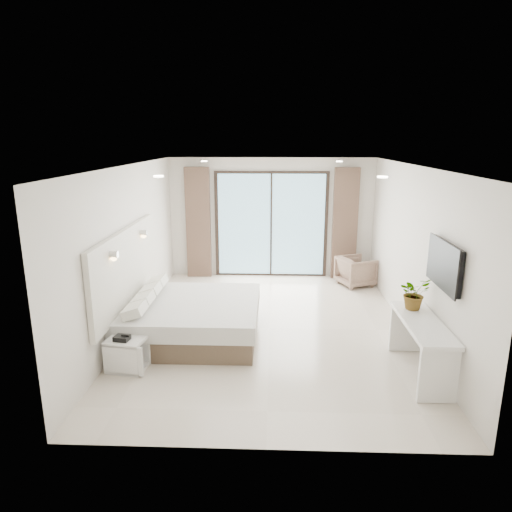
{
  "coord_description": "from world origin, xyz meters",
  "views": [
    {
      "loc": [
        0.05,
        -7.15,
        3.12
      ],
      "look_at": [
        -0.24,
        0.4,
        1.16
      ],
      "focal_mm": 32.0,
      "sensor_mm": 36.0,
      "label": 1
    }
  ],
  "objects_px": {
    "console_desk": "(422,336)",
    "armchair": "(356,270)",
    "nightstand": "(127,354)",
    "bed": "(191,318)"
  },
  "relations": [
    {
      "from": "console_desk",
      "to": "armchair",
      "type": "relative_size",
      "value": 2.22
    },
    {
      "from": "bed",
      "to": "console_desk",
      "type": "relative_size",
      "value": 1.36
    },
    {
      "from": "bed",
      "to": "console_desk",
      "type": "height_order",
      "value": "console_desk"
    },
    {
      "from": "armchair",
      "to": "bed",
      "type": "bearing_deg",
      "value": 108.34
    },
    {
      "from": "nightstand",
      "to": "bed",
      "type": "bearing_deg",
      "value": 67.55
    },
    {
      "from": "nightstand",
      "to": "console_desk",
      "type": "bearing_deg",
      "value": 9.69
    },
    {
      "from": "bed",
      "to": "nightstand",
      "type": "relative_size",
      "value": 3.75
    },
    {
      "from": "bed",
      "to": "armchair",
      "type": "height_order",
      "value": "bed"
    },
    {
      "from": "nightstand",
      "to": "armchair",
      "type": "distance_m",
      "value": 5.43
    },
    {
      "from": "bed",
      "to": "armchair",
      "type": "xyz_separation_m",
      "value": [
        3.11,
        2.77,
        0.04
      ]
    }
  ]
}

